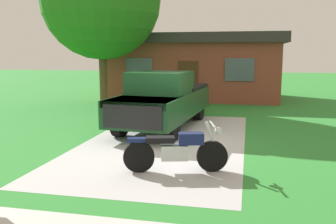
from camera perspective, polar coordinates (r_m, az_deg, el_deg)
ground_plane at (r=10.70m, az=-0.28°, el=-4.44°), size 80.00×80.00×0.00m
driveway_pad at (r=10.70m, az=-0.28°, el=-4.43°), size 4.42×8.88×0.01m
motorcycle at (r=7.87m, az=1.30°, el=-5.86°), size 2.17×0.88×1.09m
pickup_truck at (r=12.58m, az=-0.56°, el=2.00°), size 2.47×5.77×1.90m
shade_tree at (r=18.15m, az=-10.24°, el=16.60°), size 5.51×5.51×7.69m
neighbor_house at (r=21.06m, az=4.18°, el=7.10°), size 9.60×5.60×3.50m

